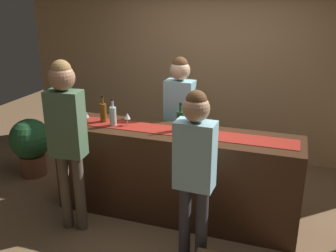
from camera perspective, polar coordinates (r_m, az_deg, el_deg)
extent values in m
plane|color=brown|center=(4.37, 1.02, -13.14)|extent=(10.00, 10.00, 0.00)
cube|color=tan|center=(5.59, 7.15, 10.03)|extent=(6.00, 0.12, 2.90)
cube|color=#3D2314|center=(4.12, 1.06, -7.31)|extent=(2.62, 0.60, 0.99)
cube|color=maroon|center=(3.92, 1.11, -0.77)|extent=(2.49, 0.28, 0.01)
cylinder|color=#B2C6C1|center=(4.09, -8.36, 1.42)|extent=(0.07, 0.07, 0.21)
cylinder|color=#B2C6C1|center=(4.05, -8.46, 3.34)|extent=(0.03, 0.03, 0.08)
cylinder|color=black|center=(4.04, -8.49, 3.97)|extent=(0.03, 0.03, 0.02)
cylinder|color=brown|center=(4.24, -9.80, 1.97)|extent=(0.07, 0.07, 0.21)
cylinder|color=brown|center=(4.20, -9.91, 3.82)|extent=(0.03, 0.03, 0.08)
cylinder|color=black|center=(4.19, -9.95, 4.43)|extent=(0.03, 0.03, 0.02)
cylinder|color=#194723|center=(3.91, 1.87, 0.73)|extent=(0.07, 0.07, 0.21)
cylinder|color=#194723|center=(3.86, 1.90, 2.73)|extent=(0.03, 0.03, 0.08)
cylinder|color=black|center=(3.85, 1.90, 3.39)|extent=(0.03, 0.03, 0.02)
cylinder|color=silver|center=(3.90, 5.79, -0.98)|extent=(0.06, 0.06, 0.00)
cylinder|color=silver|center=(3.89, 5.81, -0.43)|extent=(0.01, 0.01, 0.08)
cone|color=silver|center=(3.87, 5.84, 0.54)|extent=(0.07, 0.07, 0.06)
cylinder|color=silver|center=(4.23, -12.19, 0.32)|extent=(0.06, 0.06, 0.00)
cylinder|color=silver|center=(4.22, -12.22, 0.83)|extent=(0.01, 0.01, 0.08)
cone|color=silver|center=(4.20, -12.29, 1.74)|extent=(0.07, 0.07, 0.06)
cylinder|color=silver|center=(4.11, -6.16, 0.06)|extent=(0.06, 0.06, 0.00)
cylinder|color=silver|center=(4.09, -6.18, 0.58)|extent=(0.01, 0.01, 0.08)
cone|color=silver|center=(4.07, -6.21, 1.51)|extent=(0.07, 0.07, 0.06)
cylinder|color=#26262B|center=(4.67, 2.62, -5.35)|extent=(0.11, 0.11, 0.78)
cylinder|color=#26262B|center=(4.72, 0.78, -5.05)|extent=(0.11, 0.11, 0.78)
cube|color=#99D1E0|center=(4.45, 1.78, 3.04)|extent=(0.35, 0.22, 0.62)
sphere|color=#DBAD89|center=(4.35, 1.84, 8.45)|extent=(0.24, 0.24, 0.24)
sphere|color=brown|center=(4.34, 1.85, 9.29)|extent=(0.18, 0.18, 0.18)
cylinder|color=#33333D|center=(3.54, 2.56, -14.43)|extent=(0.11, 0.11, 0.76)
cylinder|color=#33333D|center=(3.50, 5.13, -14.92)|extent=(0.11, 0.11, 0.76)
cube|color=#99D1E0|center=(3.19, 4.11, -4.48)|extent=(0.35, 0.22, 0.60)
sphere|color=tan|center=(3.04, 4.30, 2.69)|extent=(0.23, 0.23, 0.23)
sphere|color=brown|center=(3.02, 4.33, 3.83)|extent=(0.18, 0.18, 0.18)
cylinder|color=brown|center=(4.08, -15.31, -9.58)|extent=(0.11, 0.11, 0.83)
cylinder|color=brown|center=(4.02, -13.25, -9.91)|extent=(0.11, 0.11, 0.83)
cube|color=#4C6B4C|center=(3.75, -15.23, 0.29)|extent=(0.36, 0.24, 0.66)
sphere|color=#9E7051|center=(3.63, -15.86, 7.09)|extent=(0.25, 0.25, 0.25)
sphere|color=olive|center=(3.62, -15.96, 8.16)|extent=(0.20, 0.20, 0.20)
cylinder|color=brown|center=(5.47, -19.76, -5.54)|extent=(0.33, 0.33, 0.29)
sphere|color=#23562D|center=(5.33, -20.22, -1.85)|extent=(0.54, 0.54, 0.54)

